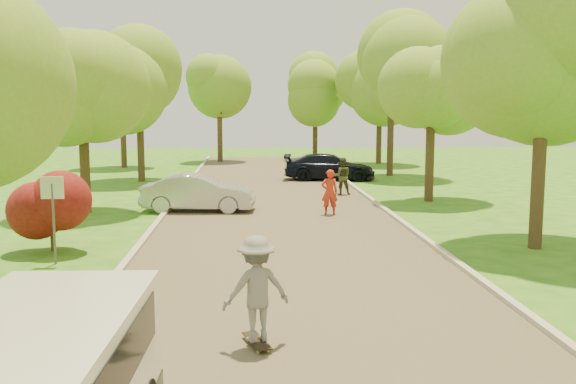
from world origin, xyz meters
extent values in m
plane|color=#296718|center=(0.00, 0.00, 0.00)|extent=(100.00, 100.00, 0.00)
cube|color=#4C4438|center=(0.00, 8.00, 0.01)|extent=(8.00, 60.00, 0.01)
cube|color=#B2AD9E|center=(-4.05, 8.00, 0.06)|extent=(0.18, 60.00, 0.12)
cube|color=#B2AD9E|center=(4.05, 8.00, 0.06)|extent=(0.18, 60.00, 0.12)
cylinder|color=#59595E|center=(-5.80, 4.00, 1.00)|extent=(0.06, 0.06, 2.00)
cube|color=white|center=(-5.80, 4.00, 1.90)|extent=(0.55, 0.04, 0.55)
cylinder|color=#382619|center=(-6.30, 5.50, 0.35)|extent=(0.12, 0.12, 0.70)
sphere|color=#590F0F|center=(-6.30, 5.50, 1.10)|extent=(1.70, 1.70, 1.70)
cylinder|color=#382619|center=(-7.00, 12.00, 1.57)|extent=(0.36, 0.36, 3.15)
sphere|color=olive|center=(-7.00, 12.00, 4.41)|extent=(4.20, 4.20, 4.20)
sphere|color=olive|center=(-6.37, 12.00, 5.04)|extent=(3.15, 3.15, 3.15)
cylinder|color=#382619|center=(-6.60, 22.00, 1.91)|extent=(0.36, 0.36, 3.83)
sphere|color=olive|center=(-6.60, 22.00, 5.27)|extent=(4.80, 4.80, 4.80)
sphere|color=olive|center=(-5.88, 22.00, 5.99)|extent=(3.60, 3.60, 3.60)
cylinder|color=#382619|center=(6.80, 5.00, 1.91)|extent=(0.36, 0.36, 3.83)
sphere|color=olive|center=(6.80, 5.00, 5.33)|extent=(5.00, 5.00, 5.00)
sphere|color=olive|center=(7.55, 5.00, 6.08)|extent=(3.75, 3.75, 3.75)
cylinder|color=#382619|center=(6.40, 14.00, 1.69)|extent=(0.36, 0.36, 3.38)
sphere|color=olive|center=(6.40, 14.00, 4.70)|extent=(4.40, 4.40, 4.40)
sphere|color=olive|center=(7.06, 14.00, 5.36)|extent=(3.30, 3.30, 3.30)
cylinder|color=#382619|center=(7.00, 24.00, 2.02)|extent=(0.36, 0.36, 4.05)
sphere|color=olive|center=(7.00, 24.00, 5.61)|extent=(5.20, 5.20, 5.20)
sphere|color=olive|center=(7.78, 24.00, 6.39)|extent=(3.90, 3.90, 3.90)
cylinder|color=#382619|center=(-9.00, 30.00, 1.80)|extent=(0.36, 0.36, 3.60)
sphere|color=olive|center=(-9.00, 30.00, 5.10)|extent=(5.00, 5.00, 5.00)
sphere|color=olive|center=(-8.25, 30.00, 5.85)|extent=(3.75, 3.75, 3.75)
cylinder|color=#382619|center=(8.00, 32.00, 1.91)|extent=(0.36, 0.36, 3.83)
sphere|color=olive|center=(8.00, 32.00, 5.33)|extent=(5.00, 5.00, 5.00)
sphere|color=olive|center=(8.75, 32.00, 6.08)|extent=(3.75, 3.75, 3.75)
cylinder|color=#382619|center=(-3.00, 34.00, 1.69)|extent=(0.36, 0.36, 3.38)
sphere|color=olive|center=(-3.00, 34.00, 4.81)|extent=(4.80, 4.80, 4.80)
sphere|color=olive|center=(-2.28, 34.00, 5.53)|extent=(3.60, 3.60, 3.60)
cylinder|color=#382619|center=(4.00, 36.00, 1.80)|extent=(0.36, 0.36, 3.60)
sphere|color=olive|center=(4.00, 36.00, 5.10)|extent=(5.00, 5.00, 5.00)
sphere|color=olive|center=(4.75, 36.00, 5.85)|extent=(3.75, 3.75, 3.75)
cube|color=black|center=(-3.19, -5.79, 1.36)|extent=(2.00, 3.37, 0.53)
imported|color=#ACABB0|center=(-2.88, 11.96, 0.69)|extent=(4.29, 1.83, 1.37)
imported|color=black|center=(3.30, 22.01, 0.70)|extent=(5.01, 2.47, 1.40)
cube|color=black|center=(-0.93, -1.84, 0.10)|extent=(0.49, 0.91, 0.02)
cylinder|color=#BFCC4C|center=(-0.94, -1.52, 0.04)|extent=(0.05, 0.07, 0.07)
cylinder|color=#BFCC4C|center=(-1.09, -1.57, 0.04)|extent=(0.05, 0.07, 0.07)
cylinder|color=#BFCC4C|center=(-0.76, -2.11, 0.04)|extent=(0.05, 0.07, 0.07)
cylinder|color=#BFCC4C|center=(-0.91, -2.16, 0.04)|extent=(0.05, 0.07, 0.07)
imported|color=slate|center=(-0.93, -1.84, 0.97)|extent=(1.24, 0.93, 1.71)
imported|color=red|center=(1.87, 10.84, 0.82)|extent=(0.62, 0.42, 1.65)
imported|color=#363821|center=(3.10, 16.14, 0.83)|extent=(0.82, 0.65, 1.66)
camera|label=1|loc=(-1.05, -11.77, 3.82)|focal=40.00mm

